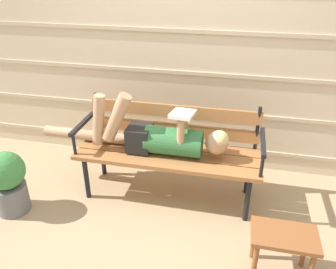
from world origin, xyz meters
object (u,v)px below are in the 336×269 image
footstool (283,242)px  reclining_person (156,136)px  park_bench (170,145)px  potted_plant (8,181)px

footstool → reclining_person: bearing=146.3°
park_bench → reclining_person: reclining_person is taller
reclining_person → footstool: reclining_person is taller
park_bench → reclining_person: bearing=-146.0°
park_bench → potted_plant: bearing=-155.8°
park_bench → potted_plant: (-1.26, -0.56, -0.18)m
reclining_person → footstool: 1.29m
park_bench → reclining_person: 0.17m
park_bench → reclining_person: (-0.11, -0.07, 0.12)m
park_bench → footstool: bearing=-39.3°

